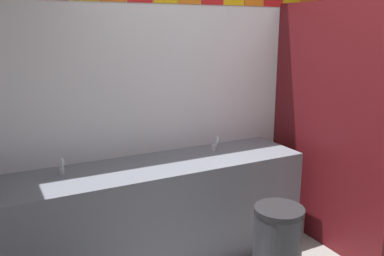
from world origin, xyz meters
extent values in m
cube|color=silver|center=(0.00, 1.52, 1.32)|extent=(4.02, 0.08, 2.64)
cube|color=slate|center=(-0.71, 1.18, 0.41)|extent=(2.51, 0.60, 0.82)
cube|color=slate|center=(-0.71, 1.47, 0.78)|extent=(2.51, 0.03, 0.08)
cylinder|color=white|center=(-1.33, 1.15, 0.77)|extent=(0.34, 0.34, 0.10)
cylinder|color=white|center=(-0.08, 1.15, 0.77)|extent=(0.34, 0.34, 0.10)
cylinder|color=silver|center=(-1.33, 1.29, 0.85)|extent=(0.04, 0.04, 0.05)
cylinder|color=silver|center=(-1.33, 1.24, 0.92)|extent=(0.02, 0.06, 0.09)
cylinder|color=silver|center=(-0.08, 1.29, 0.85)|extent=(0.04, 0.04, 0.05)
cylinder|color=silver|center=(-0.08, 1.24, 0.92)|extent=(0.02, 0.06, 0.09)
cube|color=maroon|center=(0.74, 0.83, 1.03)|extent=(0.04, 1.31, 2.06)
cylinder|color=white|center=(1.22, 0.94, 0.20)|extent=(0.38, 0.38, 0.40)
torus|color=white|center=(1.22, 0.94, 0.42)|extent=(0.39, 0.39, 0.05)
cube|color=white|center=(1.22, 1.15, 0.57)|extent=(0.34, 0.17, 0.34)
cylinder|color=#333338|center=(-0.11, 0.37, 0.32)|extent=(0.33, 0.33, 0.64)
cylinder|color=#262628|center=(-0.11, 0.37, 0.66)|extent=(0.34, 0.34, 0.04)
camera|label=1|loc=(-1.76, -1.56, 1.84)|focal=37.83mm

